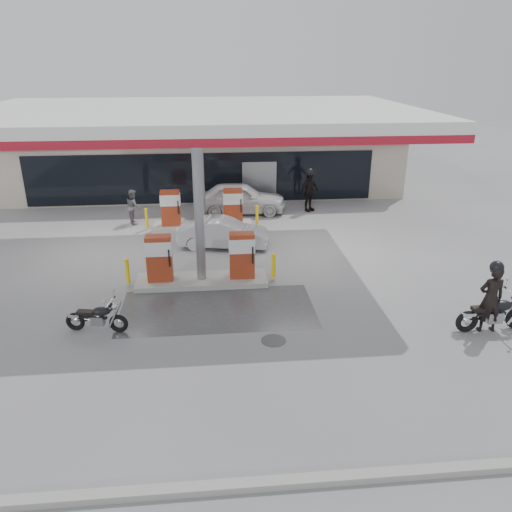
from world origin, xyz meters
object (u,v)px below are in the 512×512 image
Objects in this scene: main_motorcycle at (494,314)px; pump_island_near at (201,264)px; biker_main at (491,299)px; attendant at (133,207)px; biker_walking at (309,191)px; pump_island_far at (202,213)px; sedan_white at (240,198)px; hatchback_silver at (223,233)px; parked_car_left at (28,189)px; parked_motorcycle at (97,318)px.

pump_island_near is at bearing 151.95° from main_motorcycle.
attendant is (-11.32, 11.01, -0.21)m from biker_main.
attendant is (-3.19, 7.00, 0.09)m from pump_island_near.
attendant is 0.79× the size of biker_walking.
pump_island_far is 2.34× the size of main_motorcycle.
pump_island_far is at bearing 143.89° from sedan_white.
parked_car_left is (-10.46, 8.56, -0.08)m from hatchback_silver.
pump_island_far is 5.78m from biker_walking.
biker_main is 0.55× the size of hatchback_silver.
attendant reaches higher than sedan_white.
biker_walking is (-2.99, 12.19, 0.52)m from main_motorcycle.
biker_main reaches higher than parked_car_left.
hatchback_silver is (4.06, -3.56, -0.20)m from attendant.
parked_car_left is (-6.67, 15.00, 0.12)m from parked_motorcycle.
pump_island_near is 7.69m from attendant.
pump_island_near is at bearing -172.58° from attendant.
pump_island_near reaches higher than sedan_white.
attendant is (-0.27, 10.00, 0.39)m from parked_motorcycle.
biker_walking is at bearing -99.10° from attendant.
sedan_white is at bearing 77.27° from pump_island_near.
parked_car_left is at bearing 75.62° from sedan_white.
parked_motorcycle is at bearing -108.00° from pump_island_far.
biker_main is at bearing -151.30° from attendant.
biker_walking is at bearing 56.93° from pump_island_near.
pump_island_far is at bearing 28.81° from hatchback_silver.
hatchback_silver is 13.52m from parked_car_left.
pump_island_far is 1.40× the size of parked_car_left.
pump_island_near is at bearing 175.79° from hatchback_silver.
sedan_white is at bearing -129.44° from parked_car_left.
main_motorcycle is at bearing -50.21° from pump_island_far.
biker_walking is (5.34, 8.20, 0.30)m from pump_island_near.
pump_island_near is 9.24m from main_motorcycle.
main_motorcycle is (8.32, -3.99, -0.21)m from pump_island_near.
biker_main reaches higher than sedan_white.
hatchback_silver is at bearing 132.63° from main_motorcycle.
pump_island_near is at bearing -162.43° from parked_car_left.
attendant is at bearing 101.70° from parked_motorcycle.
attendant is at bearing -43.70° from biker_main.
main_motorcycle is 0.49× the size of sedan_white.
parked_motorcycle is (-11.05, 1.00, -0.59)m from biker_main.
main_motorcycle is at bearing -150.77° from attendant.
pump_island_near is 3.20× the size of attendant.
attendant is at bearing 58.81° from hatchback_silver.
parked_motorcycle is 10.01m from attendant.
pump_island_far is 2.70m from hatchback_silver.
parked_car_left is (-6.40, 5.00, -0.27)m from attendant.
biker_walking is at bearing 22.40° from pump_island_far.
pump_island_near is 4.20m from parked_motorcycle.
parked_car_left is 15.42m from biker_walking.
main_motorcycle reaches higher than parked_car_left.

